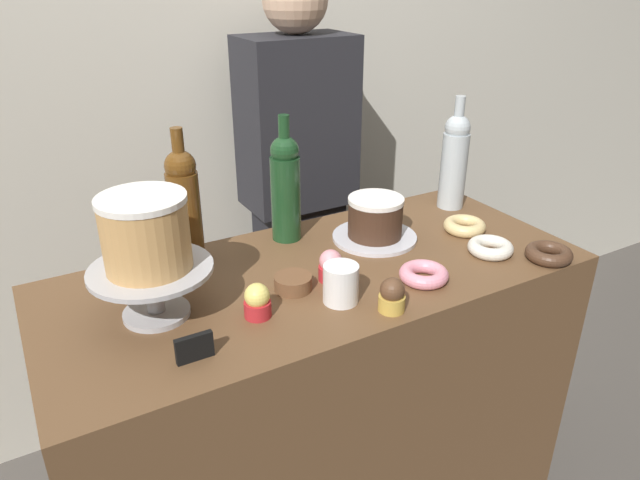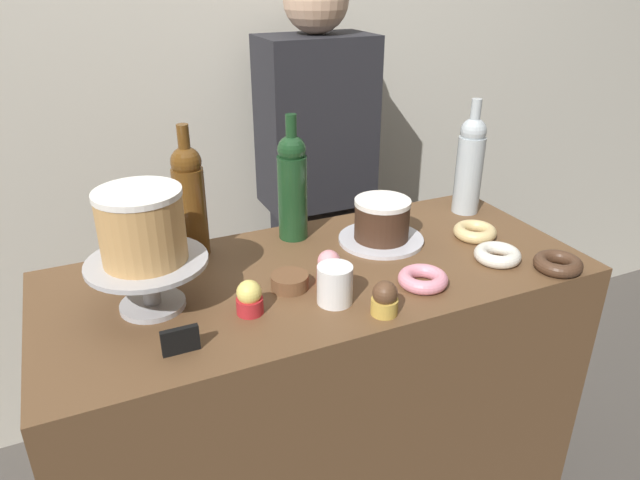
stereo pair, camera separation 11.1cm
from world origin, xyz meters
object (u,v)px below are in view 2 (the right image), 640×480
Objects in this scene: donut_pink at (423,279)px; barista_figure at (316,204)px; white_layer_cake at (142,227)px; wine_bottle_amber at (190,199)px; cake_stand_pedestal at (149,276)px; coffee_cup_ceramic at (335,284)px; cookie_stack at (290,281)px; price_sign_chalkboard at (180,340)px; cupcake_chocolate at (385,299)px; cupcake_lemon at (249,298)px; wine_bottle_clear at (470,164)px; wine_bottle_green at (292,185)px; donut_chocolate at (558,264)px; chocolate_round_cake at (382,219)px; donut_glazed at (476,232)px; donut_sugar at (497,255)px; cupcake_strawberry at (329,267)px.

donut_pink is 0.79m from barista_figure.
wine_bottle_amber reaches higher than white_layer_cake.
cake_stand_pedestal is 0.38m from coffee_cup_ceramic.
cookie_stack is 0.77m from barista_figure.
coffee_cup_ceramic is at bearing -20.71° from cake_stand_pedestal.
donut_pink is at bearing 2.54° from price_sign_chalkboard.
barista_figure is at bearing 75.11° from cupcake_chocolate.
wine_bottle_amber is at bearing -141.42° from barista_figure.
price_sign_chalkboard is (-0.16, -0.08, -0.01)m from cupcake_lemon.
wine_bottle_amber is at bearing 97.05° from cupcake_lemon.
wine_bottle_green is at bearing 175.26° from wine_bottle_clear.
white_layer_cake is 2.30× the size of cupcake_lemon.
cupcake_chocolate is (0.03, -0.42, -0.11)m from wine_bottle_green.
wine_bottle_clear reaches higher than donut_chocolate.
donut_glazed is (0.24, -0.08, -0.05)m from chocolate_round_cake.
coffee_cup_ceramic reaches higher than price_sign_chalkboard.
chocolate_round_cake is 0.57m from barista_figure.
donut_sugar and donut_chocolate have the same top height.
donut_glazed is at bearing 15.90° from coffee_cup_ceramic.
cookie_stack is 0.05× the size of barista_figure.
cupcake_lemon is 0.28m from cupcake_chocolate.
wine_bottle_clear is (0.78, -0.05, 0.00)m from wine_bottle_amber.
cupcake_lemon is 0.66m from donut_glazed.
chocolate_round_cake is (0.60, 0.09, -0.12)m from white_layer_cake.
wine_bottle_green reaches higher than donut_pink.
wine_bottle_amber reaches higher than price_sign_chalkboard.
donut_pink is at bearing -4.92° from coffee_cup_ceramic.
donut_chocolate is at bearing -73.95° from donut_glazed.
price_sign_chalkboard is at bearing 174.33° from cupcake_chocolate.
wine_bottle_clear is at bearing 20.69° from price_sign_chalkboard.
price_sign_chalkboard reaches higher than cookie_stack.
wine_bottle_amber is 1.00× the size of wine_bottle_clear.
donut_sugar is at bearing -105.35° from donut_glazed.
donut_chocolate is (0.33, -0.07, 0.00)m from donut_pink.
coffee_cup_ceramic is 0.83m from barista_figure.
cookie_stack is (0.11, 0.06, -0.02)m from cupcake_lemon.
cupcake_chocolate is 0.05× the size of barista_figure.
white_layer_cake is 0.53× the size of wine_bottle_clear.
cupcake_strawberry is at bearing 168.71° from donut_sugar.
price_sign_chalkboard is at bearing -172.82° from coffee_cup_ceramic.
wine_bottle_amber is 0.74m from donut_glazed.
cake_stand_pedestal is 2.20× the size of donut_glazed.
wine_bottle_clear is 2.91× the size of donut_chocolate.
wine_bottle_amber is 0.75m from donut_sugar.
coffee_cup_ceramic is at bearing 131.38° from cupcake_chocolate.
white_layer_cake is 1.19× the size of chocolate_round_cake.
wine_bottle_green reaches higher than donut_glazed.
donut_chocolate is (0.90, -0.22, -0.06)m from cake_stand_pedestal.
wine_bottle_green is at bearing 27.24° from cake_stand_pedestal.
wine_bottle_green reaches higher than cupcake_lemon.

